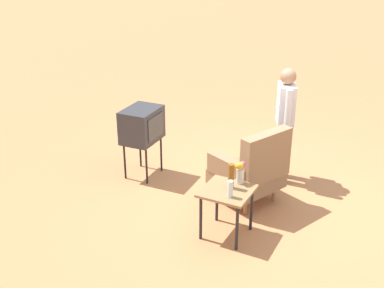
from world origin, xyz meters
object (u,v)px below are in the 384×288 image
Objects in this scene: person_standing at (285,118)px; bottle_short_clear at (230,189)px; flower_vase at (240,172)px; side_table at (227,196)px; tv_on_stand at (142,125)px; bottle_tall_amber at (231,176)px; armchair at (252,168)px.

person_standing is 1.83m from bottle_short_clear.
flower_vase is (1.46, -0.07, -0.19)m from person_standing.
side_table is 0.58× the size of tv_on_stand.
bottle_tall_amber is (-0.20, -0.08, 0.05)m from bottle_short_clear.
bottle_tall_amber is at bearing -16.39° from flower_vase.
person_standing is 1.47m from flower_vase.
flower_vase reaches higher than side_table.
armchair is 1.03× the size of tv_on_stand.
person_standing is 5.47× the size of bottle_tall_amber.
bottle_short_clear is 0.67× the size of bottle_tall_amber.
bottle_short_clear reaches higher than side_table.
bottle_short_clear is 0.22m from bottle_tall_amber.
armchair is at bearing -9.19° from person_standing.
side_table is at bearing -16.06° from flower_vase.
side_table is at bearing 0.51° from armchair.
tv_on_stand is at bearing -110.05° from flower_vase.
side_table is 2.25× the size of flower_vase.
bottle_tall_amber reaches higher than flower_vase.
bottle_short_clear is at bearing 4.77° from flower_vase.
tv_on_stand is at bearing -119.10° from bottle_short_clear.
person_standing is 8.20× the size of bottle_short_clear.
tv_on_stand reaches higher than bottle_tall_amber.
armchair is at bearing -174.10° from bottle_short_clear.
armchair is at bearing -179.49° from side_table.
armchair is at bearing -173.44° from flower_vase.
side_table is 1.93m from tv_on_stand.
person_standing is at bearing 170.81° from armchair.
armchair reaches higher than bottle_tall_amber.
bottle_tall_amber reaches higher than bottle_short_clear.
person_standing reaches higher than bottle_tall_amber.
tv_on_stand reaches higher than flower_vase.
bottle_tall_amber is (1.62, -0.11, -0.19)m from person_standing.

